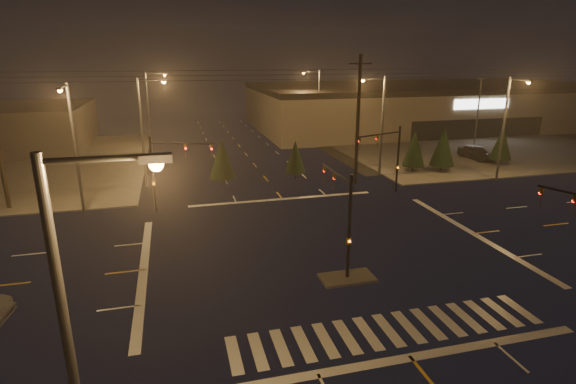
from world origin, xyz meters
name	(u,v)px	position (x,y,z in m)	size (l,w,h in m)	color
ground	(324,250)	(0.00, 0.00, 0.00)	(140.00, 140.00, 0.00)	black
sidewalk_ne	(456,143)	(30.00, 30.00, 0.06)	(36.00, 36.00, 0.12)	#44423D
median_island	(347,278)	(0.00, -4.00, 0.07)	(3.00, 1.60, 0.15)	#44423D
crosswalk	(388,330)	(0.00, -9.00, 0.01)	(15.00, 2.60, 0.01)	beige
stop_bar_near	(411,357)	(0.00, -11.00, 0.01)	(16.00, 0.50, 0.01)	beige
stop_bar_far	(282,199)	(0.00, 11.00, 0.01)	(16.00, 0.50, 0.01)	beige
parking_lot	(495,144)	(35.00, 28.00, 0.04)	(50.00, 24.00, 0.08)	black
retail_building	(428,104)	(35.00, 45.99, 3.84)	(60.20, 28.30, 7.20)	#6D5E4D
signal_mast_median	(343,210)	(0.00, -3.07, 3.75)	(0.25, 4.59, 6.00)	black
signal_mast_ne	(390,152)	(9.50, 10.14, 3.79)	(4.84, 1.86, 6.00)	black
signal_mast_nw	(165,165)	(-9.50, 10.14, 3.79)	(4.84, 1.86, 6.00)	black
streetlight_0	(81,330)	(-11.18, -15.00, 5.80)	(2.77, 0.32, 10.00)	#38383A
streetlight_1	(145,125)	(-11.18, 18.00, 5.80)	(2.77, 0.32, 10.00)	#38383A
streetlight_2	(151,107)	(-11.18, 34.00, 5.80)	(2.77, 0.32, 10.00)	#38383A
streetlight_3	(380,120)	(11.18, 16.00, 5.80)	(2.77, 0.32, 10.00)	#38383A
streetlight_4	(317,101)	(11.18, 36.00, 5.80)	(2.77, 0.32, 10.00)	#38383A
streetlight_5	(73,141)	(-16.00, 11.18, 5.80)	(0.32, 2.77, 10.00)	#38383A
streetlight_6	(507,123)	(22.00, 11.18, 5.80)	(0.32, 2.77, 10.00)	#38383A
utility_pole_1	(358,120)	(8.00, 14.00, 6.13)	(2.20, 0.32, 12.00)	black
conifer_0	(414,148)	(15.72, 16.72, 2.54)	(2.36, 2.36, 4.38)	black
conifer_1	(443,147)	(18.73, 16.11, 2.71)	(2.58, 2.58, 4.73)	black
conifer_2	(502,143)	(26.78, 17.06, 2.55)	(2.37, 2.37, 4.41)	black
conifer_3	(222,158)	(-4.44, 16.84, 2.61)	(2.45, 2.45, 4.53)	black
conifer_4	(295,157)	(2.83, 17.08, 2.31)	(2.07, 2.07, 3.93)	black
car_parked	(476,153)	(26.01, 20.18, 0.86)	(2.02, 5.02, 1.71)	black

